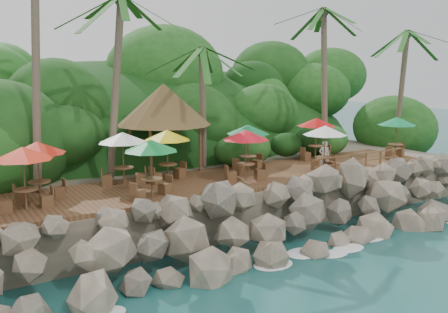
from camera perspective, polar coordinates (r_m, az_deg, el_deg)
ground at (r=20.84m, az=8.81°, el=-11.80°), size 140.00×140.00×0.00m
land_base at (r=33.82m, az=-8.86°, el=-1.34°), size 32.00×25.20×2.10m
jungle_hill at (r=40.93m, az=-12.86°, el=-0.95°), size 44.80×28.00×15.40m
seawall at (r=21.92m, az=5.50°, el=-7.40°), size 29.00×4.00×2.30m
terrace at (r=24.83m, az=-0.00°, el=-2.73°), size 26.00×5.00×0.20m
jungle_foliage at (r=33.15m, az=-8.14°, el=-3.41°), size 44.00×16.00×12.00m
foam_line at (r=21.04m, az=8.28°, el=-11.47°), size 25.20×0.80×0.06m
palapa at (r=26.72m, az=-6.88°, el=5.92°), size 4.99×4.99×4.60m
dining_clusters at (r=23.61m, az=-2.56°, el=1.92°), size 25.89×5.43×2.48m
railing at (r=27.16m, az=15.12°, el=-0.44°), size 6.10×0.10×1.00m
waiter at (r=27.05m, az=11.37°, el=0.09°), size 0.68×0.57×1.59m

